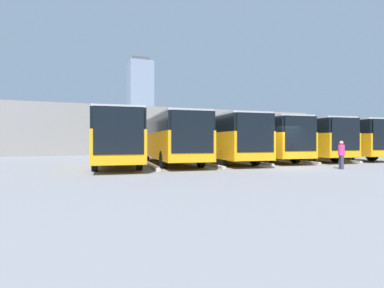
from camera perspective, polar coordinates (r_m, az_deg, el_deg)
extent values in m
plane|color=gray|center=(18.83, 17.84, -4.26)|extent=(600.00, 600.00, 0.00)
cube|color=orange|center=(29.61, 24.50, -0.06)|extent=(3.70, 11.70, 1.68)
cube|color=black|center=(29.63, 24.51, 2.56)|extent=(3.64, 11.52, 1.03)
cube|color=silver|center=(29.66, 24.52, 3.67)|extent=(3.55, 11.23, 0.12)
cylinder|color=black|center=(27.85, 31.07, -1.72)|extent=(0.40, 1.05, 1.03)
cylinder|color=black|center=(26.22, 27.67, -1.84)|extent=(0.40, 1.05, 1.03)
cylinder|color=black|center=(33.11, 21.98, -1.34)|extent=(0.40, 1.05, 1.03)
cylinder|color=black|center=(31.75, 18.74, -1.41)|extent=(0.40, 1.05, 1.03)
cube|color=#B2B2AD|center=(27.10, 24.37, -2.68)|extent=(0.91, 6.81, 0.15)
cube|color=orange|center=(27.07, 18.86, -0.09)|extent=(3.70, 11.70, 1.68)
cube|color=black|center=(27.09, 18.87, 2.77)|extent=(3.64, 11.52, 1.03)
cube|color=black|center=(22.59, 27.27, 1.71)|extent=(2.26, 0.26, 2.21)
cube|color=orange|center=(22.60, 27.27, -1.80)|extent=(2.45, 0.30, 0.40)
cube|color=silver|center=(27.12, 18.87, 3.99)|extent=(3.55, 11.23, 0.12)
cylinder|color=black|center=(25.00, 25.70, -1.94)|extent=(0.40, 1.05, 1.03)
cylinder|color=black|center=(23.54, 21.55, -2.07)|extent=(0.40, 1.05, 1.03)
cylinder|color=black|center=(30.68, 16.79, -1.47)|extent=(0.40, 1.05, 1.03)
cylinder|color=black|center=(29.51, 13.06, -1.54)|extent=(0.40, 1.05, 1.03)
cube|color=#B2B2AD|center=(24.58, 18.13, -2.98)|extent=(0.91, 6.81, 0.15)
cube|color=orange|center=(24.82, 12.16, -0.13)|extent=(3.70, 11.70, 1.68)
cube|color=black|center=(24.85, 12.17, 3.00)|extent=(3.64, 11.52, 1.03)
cube|color=black|center=(19.94, 20.03, 1.90)|extent=(2.26, 0.26, 2.21)
cube|color=orange|center=(19.95, 20.03, -2.08)|extent=(2.45, 0.30, 0.40)
cube|color=silver|center=(24.88, 12.17, 4.32)|extent=(3.55, 11.23, 0.12)
cylinder|color=black|center=(22.41, 19.06, -2.19)|extent=(0.40, 1.05, 1.03)
cylinder|color=black|center=(21.18, 14.00, -2.34)|extent=(0.40, 1.05, 1.03)
cylinder|color=black|center=(28.53, 10.79, -1.60)|extent=(0.40, 1.05, 1.03)
cylinder|color=black|center=(27.58, 6.55, -1.67)|extent=(0.40, 1.05, 1.03)
cube|color=#B2B2AD|center=(22.40, 10.61, -3.30)|extent=(0.91, 6.81, 0.15)
cube|color=orange|center=(22.34, 5.06, -0.19)|extent=(3.70, 11.70, 1.68)
cube|color=black|center=(22.37, 5.07, 3.29)|extent=(3.64, 11.52, 1.03)
cube|color=black|center=(17.10, 12.06, 2.16)|extent=(2.26, 0.26, 2.21)
cube|color=orange|center=(17.11, 12.06, -2.48)|extent=(2.45, 0.30, 0.40)
cube|color=silver|center=(22.40, 5.07, 4.76)|extent=(3.55, 11.23, 0.12)
cylinder|color=black|center=(19.60, 11.96, -2.56)|extent=(0.40, 1.05, 1.03)
cylinder|color=black|center=(18.63, 5.75, -2.71)|extent=(0.40, 1.05, 1.03)
cylinder|color=black|center=(26.10, 4.57, -1.79)|extent=(0.40, 1.05, 1.03)
cylinder|color=black|center=(25.38, -0.25, -1.86)|extent=(0.40, 1.05, 1.03)
cube|color=#B2B2AD|center=(20.03, 2.46, -3.74)|extent=(0.91, 6.81, 0.15)
cube|color=orange|center=(20.98, -4.25, -0.23)|extent=(3.70, 11.70, 1.68)
cube|color=black|center=(21.01, -4.26, 3.47)|extent=(3.64, 11.52, 1.03)
cube|color=black|center=(15.39, 0.15, 2.36)|extent=(2.26, 0.26, 2.21)
cube|color=orange|center=(15.40, 0.16, -2.80)|extent=(2.45, 0.30, 0.40)
cube|color=silver|center=(21.04, -4.26, 5.03)|extent=(3.55, 11.23, 0.12)
cylinder|color=black|center=(17.85, 1.70, -2.85)|extent=(0.40, 1.05, 1.03)
cylinder|color=black|center=(17.29, -5.53, -2.96)|extent=(0.40, 1.05, 1.03)
cylinder|color=black|center=(24.73, -3.36, -1.92)|extent=(0.40, 1.05, 1.03)
cylinder|color=black|center=(24.33, -8.61, -1.96)|extent=(0.40, 1.05, 1.03)
cube|color=#B2B2AD|center=(18.87, -8.15, -4.01)|extent=(0.91, 6.81, 0.15)
cube|color=orange|center=(19.86, -14.41, -0.28)|extent=(3.70, 11.70, 1.68)
cube|color=black|center=(19.89, -14.42, 3.62)|extent=(3.64, 11.52, 1.03)
cube|color=black|center=(14.11, -13.73, 2.52)|extent=(2.26, 0.26, 2.21)
cube|color=orange|center=(14.12, -13.72, -3.11)|extent=(2.45, 0.30, 0.40)
cube|color=silver|center=(19.93, -14.42, 5.27)|extent=(3.55, 11.23, 0.12)
cylinder|color=black|center=(16.41, -10.05, -3.15)|extent=(0.40, 1.05, 1.03)
cylinder|color=black|center=(16.33, -18.05, -3.18)|extent=(0.40, 1.05, 1.03)
cylinder|color=black|center=(23.50, -11.88, -2.05)|extent=(0.40, 1.05, 1.03)
cylinder|color=black|center=(23.44, -17.45, -2.07)|extent=(0.40, 1.05, 1.03)
cylinder|color=#38384C|center=(18.83, 26.43, -3.12)|extent=(0.23, 0.23, 0.77)
cylinder|color=#38384C|center=(18.66, 26.70, -3.15)|extent=(0.23, 0.23, 0.77)
cylinder|color=#D13375|center=(18.71, 26.57, -1.03)|extent=(0.46, 0.46, 0.61)
sphere|color=tan|center=(18.71, 26.58, 0.22)|extent=(0.21, 0.21, 0.21)
cube|color=gray|center=(41.26, -4.88, 2.32)|extent=(40.47, 9.10, 5.74)
cube|color=silver|center=(47.23, -7.02, 5.27)|extent=(40.47, 3.00, 0.24)
cylinder|color=slate|center=(53.45, 7.53, 1.77)|extent=(0.20, 0.20, 5.49)
cylinder|color=slate|center=(46.69, -24.44, 1.91)|extent=(0.20, 0.20, 5.49)
cube|color=#7F8EA3|center=(201.20, -9.85, 7.70)|extent=(15.17, 15.17, 53.63)
cube|color=#4C4C51|center=(206.60, -9.86, 15.43)|extent=(10.62, 10.62, 2.40)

